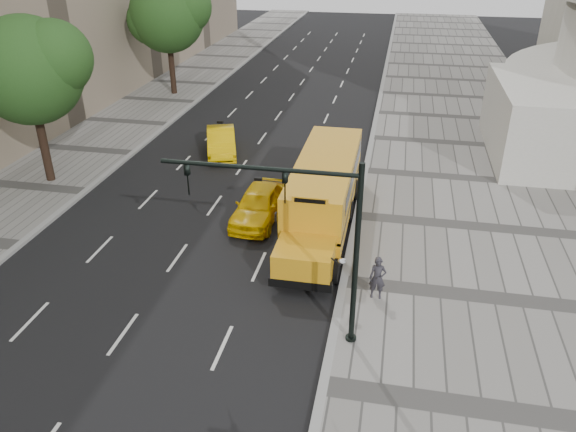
% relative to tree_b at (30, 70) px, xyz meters
% --- Properties ---
extents(ground, '(140.00, 140.00, 0.00)m').
position_rel_tree_b_xyz_m(ground, '(10.40, -1.01, -6.00)').
color(ground, black).
rests_on(ground, ground).
extents(sidewalk_museum, '(12.00, 140.00, 0.15)m').
position_rel_tree_b_xyz_m(sidewalk_museum, '(22.40, -1.01, -5.93)').
color(sidewalk_museum, gray).
rests_on(sidewalk_museum, ground).
extents(sidewalk_far, '(6.00, 140.00, 0.15)m').
position_rel_tree_b_xyz_m(sidewalk_far, '(-0.60, -1.01, -5.93)').
color(sidewalk_far, gray).
rests_on(sidewalk_far, ground).
extents(curb_museum, '(0.30, 140.00, 0.15)m').
position_rel_tree_b_xyz_m(curb_museum, '(16.40, -1.01, -5.93)').
color(curb_museum, gray).
rests_on(curb_museum, ground).
extents(curb_far, '(0.30, 140.00, 0.15)m').
position_rel_tree_b_xyz_m(curb_far, '(2.40, -1.01, -5.93)').
color(curb_far, gray).
rests_on(curb_far, ground).
extents(tree_b, '(5.98, 5.32, 8.62)m').
position_rel_tree_b_xyz_m(tree_b, '(0.00, 0.00, 0.00)').
color(tree_b, black).
rests_on(tree_b, ground).
extents(tree_c, '(6.43, 5.72, 9.08)m').
position_rel_tree_b_xyz_m(tree_c, '(0.01, 17.82, 0.26)').
color(tree_c, black).
rests_on(tree_c, ground).
extents(school_bus, '(2.96, 11.56, 3.19)m').
position_rel_tree_b_xyz_m(school_bus, '(14.90, -1.64, -4.24)').
color(school_bus, orange).
rests_on(school_bus, ground).
extents(taxi_near, '(2.07, 4.76, 1.60)m').
position_rel_tree_b_xyz_m(taxi_near, '(11.92, -2.01, -5.21)').
color(taxi_near, '#F4BE02').
rests_on(taxi_near, ground).
extents(taxi_far, '(3.02, 4.93, 1.53)m').
position_rel_tree_b_xyz_m(taxi_far, '(7.65, 5.84, -5.24)').
color(taxi_far, '#F4BE02').
rests_on(taxi_far, ground).
extents(pedestrian, '(0.61, 0.40, 1.66)m').
position_rel_tree_b_xyz_m(pedestrian, '(17.67, -7.41, -5.02)').
color(pedestrian, '#2C2A31').
rests_on(pedestrian, sidewalk_museum).
extents(traffic_signal, '(6.18, 0.36, 6.40)m').
position_rel_tree_b_xyz_m(traffic_signal, '(15.59, -9.96, -1.91)').
color(traffic_signal, black).
rests_on(traffic_signal, ground).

